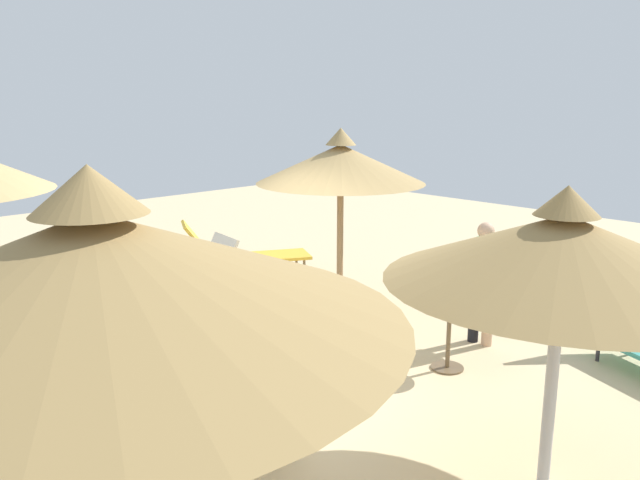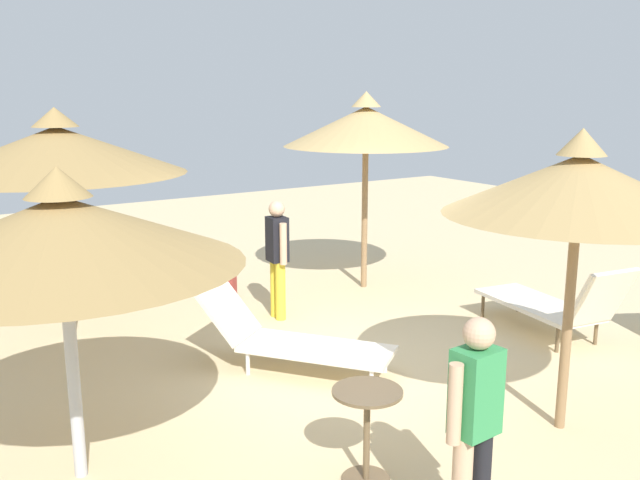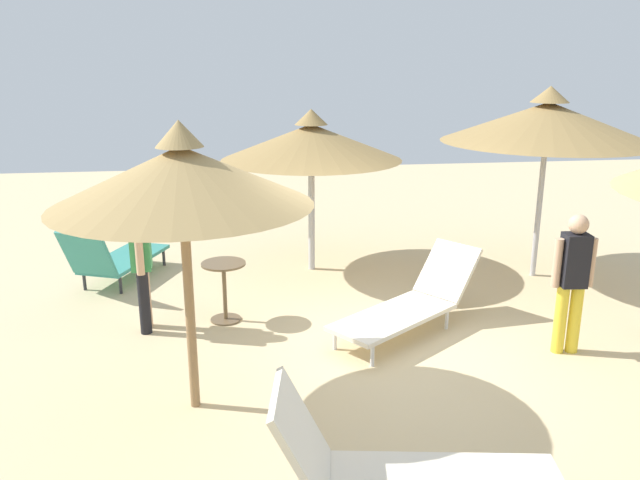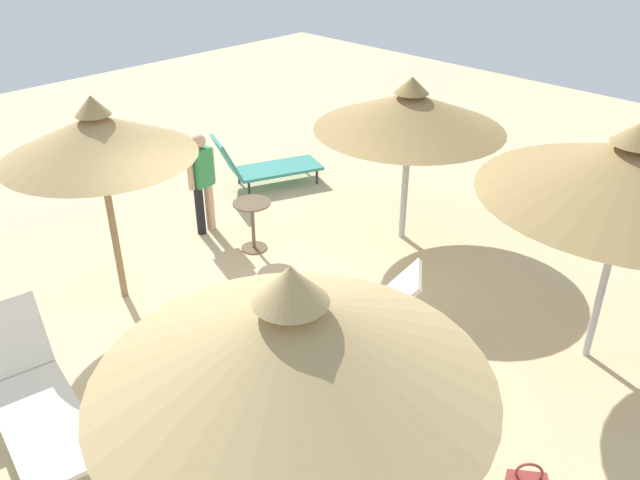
{
  "view_description": "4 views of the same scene",
  "coord_description": "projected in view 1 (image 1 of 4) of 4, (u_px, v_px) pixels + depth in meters",
  "views": [
    {
      "loc": [
        4.88,
        -3.87,
        2.98
      ],
      "look_at": [
        0.37,
        0.52,
        1.54
      ],
      "focal_mm": 35.47,
      "sensor_mm": 36.0,
      "label": 1
    },
    {
      "loc": [
        4.01,
        5.44,
        2.88
      ],
      "look_at": [
        0.52,
        0.14,
        1.49
      ],
      "focal_mm": 38.5,
      "sensor_mm": 36.0,
      "label": 2
    },
    {
      "loc": [
        -6.01,
        1.54,
        3.08
      ],
      "look_at": [
        0.48,
        0.68,
        1.17
      ],
      "focal_mm": 35.48,
      "sensor_mm": 36.0,
      "label": 3
    },
    {
      "loc": [
        -3.9,
        -4.57,
        4.62
      ],
      "look_at": [
        0.38,
        -0.35,
        1.27
      ],
      "focal_mm": 36.43,
      "sensor_mm": 36.0,
      "label": 4
    }
  ],
  "objects": [
    {
      "name": "lounge_chair_far_left",
      "position": [
        266.0,
        380.0,
        5.96
      ],
      "size": [
        1.75,
        2.03,
        0.87
      ],
      "color": "silver",
      "rests_on": "ground"
    },
    {
      "name": "lounge_chair_front",
      "position": [
        242.0,
        253.0,
        10.47
      ],
      "size": [
        1.56,
        2.13,
        0.99
      ],
      "color": "gold",
      "rests_on": "ground"
    },
    {
      "name": "parasol_umbrella_near_right",
      "position": [
        563.0,
        249.0,
        4.55
      ],
      "size": [
        2.59,
        2.59,
        2.37
      ],
      "color": "#B2B2B7",
      "rests_on": "ground"
    },
    {
      "name": "side_table_round",
      "position": [
        449.0,
        327.0,
        6.97
      ],
      "size": [
        0.53,
        0.53,
        0.73
      ],
      "color": "brown",
      "rests_on": "ground"
    },
    {
      "name": "parasol_umbrella_edge",
      "position": [
        341.0,
        164.0,
        8.12
      ],
      "size": [
        2.19,
        2.19,
        2.59
      ],
      "color": "olive",
      "rests_on": "ground"
    },
    {
      "name": "person_standing_edge",
      "position": [
        70.0,
        353.0,
        5.35
      ],
      "size": [
        0.24,
        0.44,
        1.53
      ],
      "color": "yellow",
      "rests_on": "ground"
    },
    {
      "name": "ground",
      "position": [
        261.0,
        388.0,
        6.71
      ],
      "size": [
        24.0,
        24.0,
        0.1
      ],
      "primitive_type": "cube",
      "color": "beige"
    },
    {
      "name": "parasol_umbrella_center",
      "position": [
        95.0,
        271.0,
        2.84
      ],
      "size": [
        2.88,
        2.88,
        2.7
      ],
      "color": "#B2B2B7",
      "rests_on": "ground"
    },
    {
      "name": "person_standing_center",
      "position": [
        483.0,
        276.0,
        7.61
      ],
      "size": [
        0.48,
        0.24,
        1.52
      ],
      "color": "black",
      "rests_on": "ground"
    },
    {
      "name": "lounge_chair_back",
      "position": [
        174.0,
        284.0,
        8.74
      ],
      "size": [
        0.98,
        2.03,
        1.02
      ],
      "color": "silver",
      "rests_on": "ground"
    }
  ]
}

